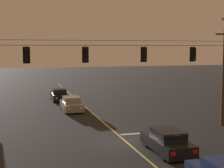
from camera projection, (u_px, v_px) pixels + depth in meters
name	position (u px, v px, depth m)	size (l,w,h in m)	color
ground_plane	(126.00, 141.00, 22.26)	(180.00, 180.00, 0.00)	black
lane_centre_stripe	(97.00, 117.00, 30.27)	(0.14, 60.00, 0.01)	#D1C64C
stop_bar_paint	(143.00, 133.00, 24.47)	(3.40, 0.36, 0.01)	silver
signal_span_assembly	(116.00, 78.00, 24.10)	(19.78, 0.32, 7.79)	#423021
traffic_light_leftmost	(26.00, 55.00, 22.21)	(0.48, 0.41, 1.22)	black
traffic_light_left_inner	(86.00, 55.00, 23.31)	(0.48, 0.41, 1.22)	black
traffic_light_centre	(144.00, 54.00, 24.50)	(0.48, 0.41, 1.22)	black
traffic_light_right_inner	(194.00, 54.00, 25.59)	(0.48, 0.41, 1.22)	black
car_waiting_near_lane	(167.00, 142.00, 19.90)	(1.80, 4.33, 1.39)	black
car_oncoming_lead	(72.00, 104.00, 33.26)	(1.80, 4.42, 1.39)	gray
car_oncoming_trailing	(59.00, 95.00, 39.89)	(1.80, 4.42, 1.39)	black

